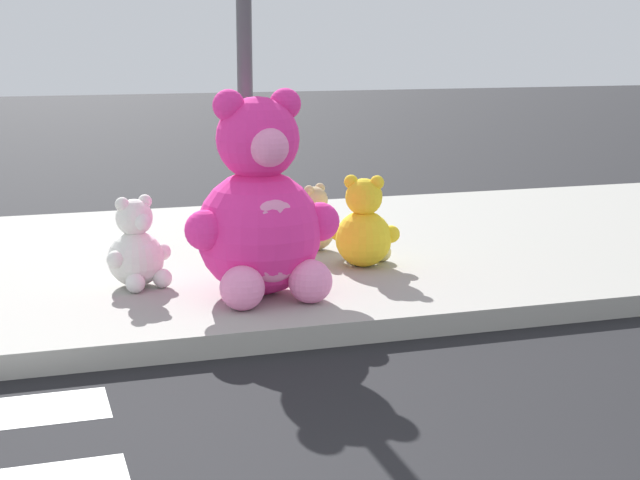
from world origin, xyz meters
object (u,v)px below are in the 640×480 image
plush_yellow (364,230)px  plush_white (137,251)px  plush_tan (313,224)px  sign_pole (244,41)px  plush_pink_large (261,214)px

plush_yellow → plush_white: (-1.73, -0.11, -0.02)m
plush_tan → plush_white: 1.71m
sign_pole → plush_tan: 1.76m
sign_pole → plush_white: size_ratio=4.97×
sign_pole → plush_white: bearing=-172.4°
plush_white → sign_pole: bearing=7.6°
plush_pink_large → plush_tan: (0.75, 1.24, -0.34)m
plush_pink_large → plush_white: (-0.77, 0.48, -0.30)m
plush_tan → plush_pink_large: bearing=-121.2°
sign_pole → plush_tan: (0.71, 0.65, -1.48)m
plush_pink_large → plush_yellow: bearing=31.6°
sign_pole → plush_pink_large: (-0.05, -0.59, -1.14)m
plush_tan → plush_yellow: size_ratio=0.78×
plush_tan → plush_yellow: bearing=-72.4°
plush_yellow → plush_white: bearing=-176.4°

